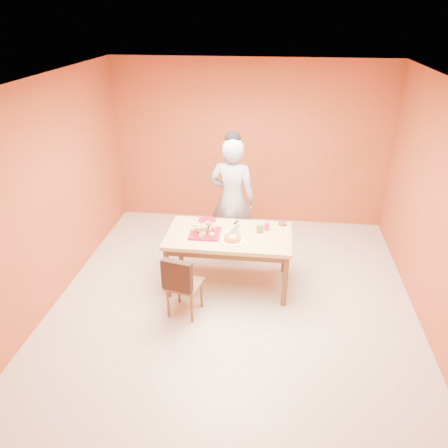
# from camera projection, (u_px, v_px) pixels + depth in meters

# --- Properties ---
(floor) EXTENTS (5.00, 5.00, 0.00)m
(floor) POSITION_uv_depth(u_px,v_px,m) (233.00, 303.00, 5.54)
(floor) COLOR beige
(floor) RESTS_ON ground
(ceiling) EXTENTS (5.00, 5.00, 0.00)m
(ceiling) POSITION_uv_depth(u_px,v_px,m) (236.00, 83.00, 4.33)
(ceiling) COLOR white
(ceiling) RESTS_ON wall_back
(wall_back) EXTENTS (4.50, 0.00, 4.50)m
(wall_back) POSITION_uv_depth(u_px,v_px,m) (250.00, 144.00, 7.15)
(wall_back) COLOR #C44C2D
(wall_back) RESTS_ON floor
(wall_left) EXTENTS (0.00, 5.00, 5.00)m
(wall_left) POSITION_uv_depth(u_px,v_px,m) (46.00, 197.00, 5.18)
(wall_left) COLOR #C44C2D
(wall_left) RESTS_ON floor
(wall_right) EXTENTS (0.00, 5.00, 5.00)m
(wall_right) POSITION_uv_depth(u_px,v_px,m) (443.00, 217.00, 4.68)
(wall_right) COLOR #C44C2D
(wall_right) RESTS_ON floor
(dining_table) EXTENTS (1.60, 0.90, 0.76)m
(dining_table) POSITION_uv_depth(u_px,v_px,m) (229.00, 240.00, 5.64)
(dining_table) COLOR tan
(dining_table) RESTS_ON floor
(dining_chair) EXTENTS (0.46, 0.52, 0.83)m
(dining_chair) POSITION_uv_depth(u_px,v_px,m) (184.00, 283.00, 5.18)
(dining_chair) COLOR brown
(dining_chair) RESTS_ON floor
(pastry_pile) EXTENTS (0.34, 0.34, 0.11)m
(pastry_pile) POSITION_uv_depth(u_px,v_px,m) (205.00, 229.00, 5.56)
(pastry_pile) COLOR tan
(pastry_pile) RESTS_ON pastry_platter
(person) EXTENTS (0.73, 0.54, 1.83)m
(person) POSITION_uv_depth(u_px,v_px,m) (232.00, 200.00, 6.18)
(person) COLOR gray
(person) RESTS_ON floor
(pastry_platter) EXTENTS (0.39, 0.39, 0.02)m
(pastry_platter) POSITION_uv_depth(u_px,v_px,m) (205.00, 233.00, 5.59)
(pastry_platter) COLOR maroon
(pastry_platter) RESTS_ON dining_table
(red_dinner_plate) EXTENTS (0.28, 0.28, 0.01)m
(red_dinner_plate) POSITION_uv_depth(u_px,v_px,m) (207.00, 220.00, 5.94)
(red_dinner_plate) COLOR maroon
(red_dinner_plate) RESTS_ON dining_table
(white_cake_plate) EXTENTS (0.36, 0.36, 0.01)m
(white_cake_plate) POSITION_uv_depth(u_px,v_px,m) (232.00, 240.00, 5.44)
(white_cake_plate) COLOR white
(white_cake_plate) RESTS_ON dining_table
(sponge_cake) EXTENTS (0.28, 0.28, 0.05)m
(sponge_cake) POSITION_uv_depth(u_px,v_px,m) (232.00, 238.00, 5.42)
(sponge_cake) COLOR orange
(sponge_cake) RESTS_ON white_cake_plate
(cake_server) EXTENTS (0.13, 0.26, 0.01)m
(cake_server) POSITION_uv_depth(u_px,v_px,m) (235.00, 229.00, 5.57)
(cake_server) COLOR white
(cake_server) RESTS_ON sponge_cake
(egg_ornament) EXTENTS (0.12, 0.10, 0.13)m
(egg_ornament) POSITION_uv_depth(u_px,v_px,m) (260.00, 228.00, 5.61)
(egg_ornament) COLOR olive
(egg_ornament) RESTS_ON dining_table
(magenta_glass) EXTENTS (0.08, 0.08, 0.10)m
(magenta_glass) POSITION_uv_depth(u_px,v_px,m) (267.00, 226.00, 5.68)
(magenta_glass) COLOR #D72069
(magenta_glass) RESTS_ON dining_table
(checker_tin) EXTENTS (0.14, 0.14, 0.03)m
(checker_tin) POSITION_uv_depth(u_px,v_px,m) (282.00, 224.00, 5.83)
(checker_tin) COLOR #36180E
(checker_tin) RESTS_ON dining_table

